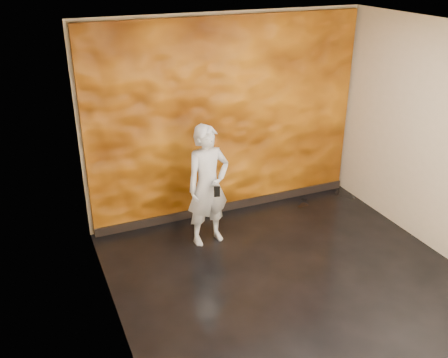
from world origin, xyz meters
TOP-DOWN VIEW (x-y plane):
  - room at (0.00, 0.00)m, footprint 4.02×4.02m
  - feature_wall at (0.00, 1.96)m, footprint 3.90×0.06m
  - baseboard at (0.00, 1.92)m, footprint 3.90×0.04m
  - man at (-0.57, 1.26)m, footprint 0.62×0.45m
  - phone at (-0.55, 1.01)m, footprint 0.08×0.03m

SIDE VIEW (x-z plane):
  - baseboard at x=0.00m, z-range 0.00..0.12m
  - man at x=-0.57m, z-range 0.00..1.60m
  - phone at x=-0.55m, z-range 0.75..0.89m
  - feature_wall at x=0.00m, z-range 0.00..2.75m
  - room at x=0.00m, z-range -0.01..2.81m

